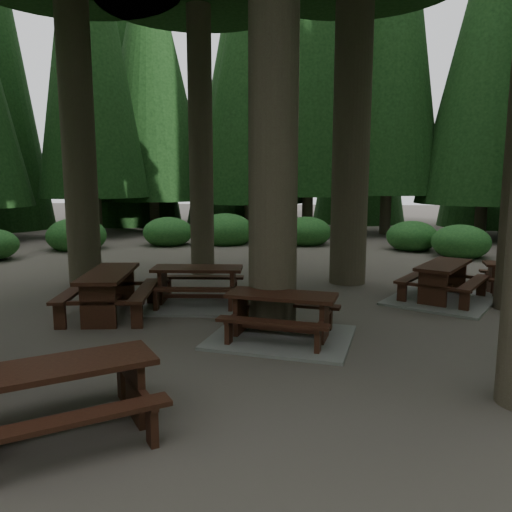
# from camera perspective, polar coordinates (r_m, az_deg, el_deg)

# --- Properties ---
(ground) EXTENTS (80.00, 80.00, 0.00)m
(ground) POSITION_cam_1_polar(r_m,az_deg,el_deg) (8.89, -3.43, -8.32)
(ground) COLOR #544E44
(ground) RESTS_ON ground
(picnic_table_a) EXTENTS (2.57, 2.26, 0.77)m
(picnic_table_a) POSITION_cam_1_polar(r_m,az_deg,el_deg) (8.30, 2.91, -7.73)
(picnic_table_a) COLOR gray
(picnic_table_a) RESTS_ON ground
(picnic_table_b) EXTENTS (1.90, 2.23, 0.87)m
(picnic_table_b) POSITION_cam_1_polar(r_m,az_deg,el_deg) (9.92, -16.44, -3.39)
(picnic_table_b) COLOR black
(picnic_table_b) RESTS_ON ground
(picnic_table_c) EXTENTS (2.50, 2.12, 0.80)m
(picnic_table_c) POSITION_cam_1_polar(r_m,az_deg,el_deg) (10.51, -6.67, -4.09)
(picnic_table_c) COLOR gray
(picnic_table_c) RESTS_ON ground
(picnic_table_e) EXTENTS (2.32, 2.23, 0.78)m
(picnic_table_e) POSITION_cam_1_polar(r_m,az_deg,el_deg) (5.62, -21.06, -13.90)
(picnic_table_e) COLOR black
(picnic_table_e) RESTS_ON ground
(picnic_table_f) EXTENTS (2.91, 3.07, 0.81)m
(picnic_table_f) POSITION_cam_1_polar(r_m,az_deg,el_deg) (11.51, 20.55, -3.42)
(picnic_table_f) COLOR gray
(picnic_table_f) RESTS_ON ground
(shrub_ring) EXTENTS (23.86, 24.64, 1.49)m
(shrub_ring) POSITION_cam_1_polar(r_m,az_deg,el_deg) (9.42, 1.56, -4.79)
(shrub_ring) COLOR #1C5421
(shrub_ring) RESTS_ON ground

